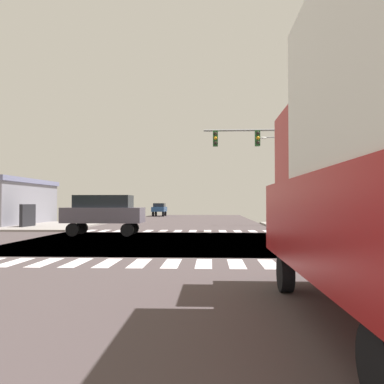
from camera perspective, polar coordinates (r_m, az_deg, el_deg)
name	(u,v)px	position (r m, az deg, el deg)	size (l,w,h in m)	color
ground	(161,242)	(20.08, -4.43, -7.01)	(90.00, 90.00, 0.05)	#453B3C
sidewalk_corner_ne	(347,226)	(33.58, 21.02, -4.57)	(12.00, 12.00, 0.14)	gray
sidewalk_corner_nw	(19,226)	(35.44, -23.28, -4.38)	(12.00, 12.00, 0.14)	gray
crosswalk_near	(124,263)	(12.96, -9.60, -9.85)	(13.50, 2.00, 0.01)	white
crosswalk_far	(171,231)	(27.33, -3.05, -5.51)	(13.50, 2.00, 0.01)	white
traffic_signal_mast	(265,152)	(27.10, 10.22, 5.56)	(6.55, 0.55, 7.10)	gray
street_lamp	(277,172)	(34.77, 11.91, 2.85)	(1.78, 0.32, 7.54)	gray
suv_crossing_2	(104,211)	(24.17, -12.37, -2.69)	(4.60, 1.96, 2.34)	black
sedan_leading_1	(159,208)	(58.80, -4.62, -2.33)	(1.80, 4.30, 1.88)	black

